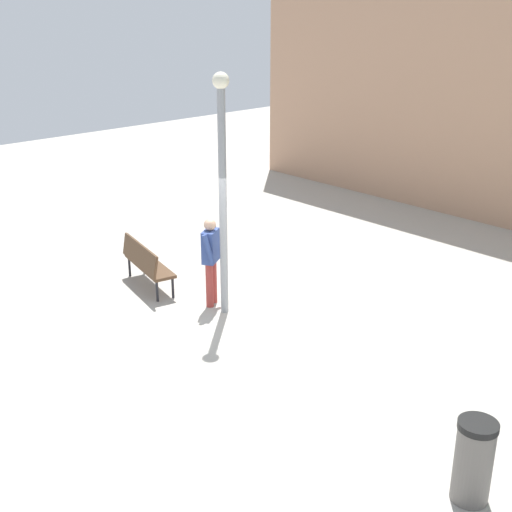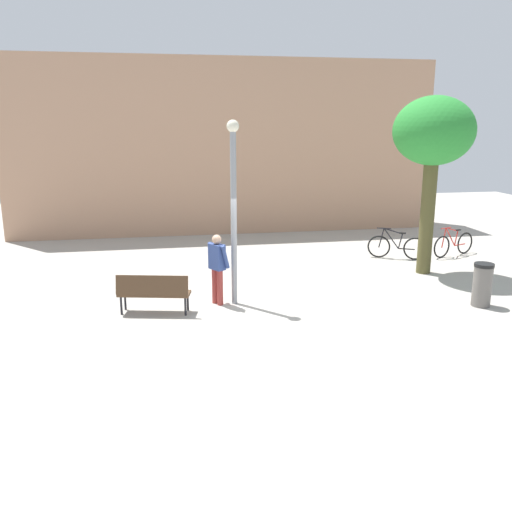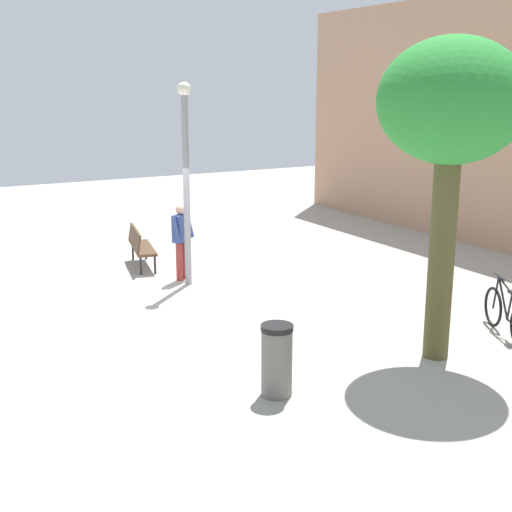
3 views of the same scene
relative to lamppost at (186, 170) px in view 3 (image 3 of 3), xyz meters
The scene contains 7 objects.
ground_plane 2.62m from the lamppost, 12.19° to the left, with size 36.00×36.00×0.00m, color #A8A399.
lamppost is the anchor object (origin of this frame).
person_by_lamppost 1.55m from the lamppost, behind, with size 0.50×0.62×1.67m.
park_bench 2.71m from the lamppost, 167.62° to the right, with size 1.66×0.81×0.92m.
plaza_tree 6.09m from the lamppost, 16.92° to the left, with size 2.18×2.18×4.88m.
bicycle_black 6.87m from the lamppost, 31.16° to the left, with size 1.65×0.83×0.97m.
trash_bin 6.09m from the lamppost, 11.86° to the right, with size 0.45×0.45×1.02m.
Camera 3 is at (12.36, -5.97, 4.19)m, focal length 48.61 mm.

